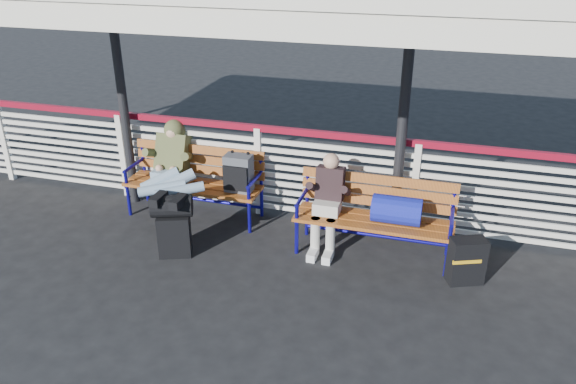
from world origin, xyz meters
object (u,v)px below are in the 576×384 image
(luggage_stack, at_px, (173,223))
(bench_left, at_px, (210,175))
(bench_right, at_px, (385,210))
(traveler_man, at_px, (170,176))
(companion_person, at_px, (327,202))
(suitcase_side, at_px, (467,261))

(luggage_stack, relative_size, bench_left, 0.42)
(bench_left, bearing_deg, bench_right, -8.08)
(bench_left, bearing_deg, traveler_man, -135.46)
(bench_left, distance_m, bench_right, 2.32)
(bench_right, relative_size, traveler_man, 1.14)
(bench_left, bearing_deg, companion_person, -11.72)
(suitcase_side, bearing_deg, bench_left, 146.13)
(bench_right, bearing_deg, traveler_man, -179.29)
(bench_left, xyz_separation_m, companion_person, (1.63, -0.34, -0.01))
(companion_person, distance_m, suitcase_side, 1.66)
(bench_left, relative_size, suitcase_side, 3.48)
(bench_left, bearing_deg, suitcase_side, -11.14)
(bench_right, relative_size, suitcase_side, 3.48)
(bench_right, bearing_deg, companion_person, -178.90)
(traveler_man, height_order, companion_person, traveler_man)
(luggage_stack, height_order, bench_left, bench_left)
(luggage_stack, height_order, companion_person, companion_person)
(traveler_man, bearing_deg, suitcase_side, -4.41)
(luggage_stack, xyz_separation_m, bench_left, (0.02, 1.02, 0.19))
(bench_right, xyz_separation_m, suitcase_side, (0.94, -0.31, -0.33))
(bench_right, xyz_separation_m, companion_person, (-0.66, -0.01, 0.01))
(luggage_stack, bearing_deg, companion_person, 1.88)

